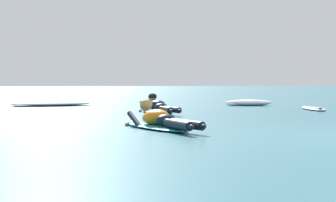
# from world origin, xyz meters

# --- Properties ---
(ground_plane) EXTENTS (120.00, 120.00, 0.00)m
(ground_plane) POSITION_xyz_m (0.00, 10.00, 0.00)
(ground_plane) COLOR #2D6B7A
(surfer_near) EXTENTS (1.08, 2.64, 0.53)m
(surfer_near) POSITION_xyz_m (-3.16, 2.09, 0.14)
(surfer_near) COLOR #2DB2D1
(surfer_near) RESTS_ON ground
(surfer_far) EXTENTS (0.75, 2.53, 0.55)m
(surfer_far) POSITION_xyz_m (-2.33, 6.81, 0.14)
(surfer_far) COLOR #2DB2D1
(surfer_far) RESTS_ON ground
(drifting_surfboard) EXTENTS (1.01, 2.33, 0.16)m
(drifting_surfboard) POSITION_xyz_m (2.31, 7.99, 0.03)
(drifting_surfboard) COLOR silver
(drifting_surfboard) RESTS_ON ground
(whitewater_front) EXTENTS (2.86, 1.83, 0.15)m
(whitewater_front) POSITION_xyz_m (-4.92, 11.87, 0.07)
(whitewater_front) COLOR white
(whitewater_front) RESTS_ON ground
(whitewater_mid_right) EXTENTS (1.58, 0.90, 0.20)m
(whitewater_mid_right) POSITION_xyz_m (1.33, 10.77, 0.09)
(whitewater_mid_right) COLOR white
(whitewater_mid_right) RESTS_ON ground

